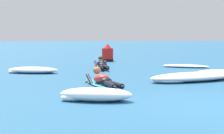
# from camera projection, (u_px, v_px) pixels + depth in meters

# --- Properties ---
(ground_plane) EXTENTS (120.00, 120.00, 0.00)m
(ground_plane) POSITION_uv_depth(u_px,v_px,m) (152.00, 66.00, 17.91)
(ground_plane) COLOR #235B84
(surfer_near) EXTENTS (1.11, 2.46, 0.53)m
(surfer_near) POSITION_uv_depth(u_px,v_px,m) (103.00, 81.00, 10.92)
(surfer_near) COLOR #2DB2D1
(surfer_near) RESTS_ON ground
(surfer_far) EXTENTS (0.74, 2.58, 0.54)m
(surfer_far) POSITION_uv_depth(u_px,v_px,m) (102.00, 65.00, 16.39)
(surfer_far) COLOR #E54C66
(surfer_far) RESTS_ON ground
(whitewater_front) EXTENTS (2.06, 1.30, 0.23)m
(whitewater_front) POSITION_uv_depth(u_px,v_px,m) (33.00, 70.00, 14.57)
(whitewater_front) COLOR white
(whitewater_front) RESTS_ON ground
(whitewater_mid_left) EXTENTS (1.69, 0.97, 0.30)m
(whitewater_mid_left) POSITION_uv_depth(u_px,v_px,m) (96.00, 95.00, 8.51)
(whitewater_mid_left) COLOR white
(whitewater_mid_left) RESTS_ON ground
(whitewater_mid_right) EXTENTS (3.25, 2.18, 0.27)m
(whitewater_mid_right) POSITION_uv_depth(u_px,v_px,m) (194.00, 77.00, 12.15)
(whitewater_mid_right) COLOR white
(whitewater_mid_right) RESTS_ON ground
(whitewater_far_band) EXTENTS (2.12, 1.39, 0.13)m
(whitewater_far_band) POSITION_uv_depth(u_px,v_px,m) (186.00, 66.00, 16.96)
(whitewater_far_band) COLOR white
(whitewater_far_band) RESTS_ON ground
(channel_marker_buoy) EXTENTS (0.63, 0.63, 0.93)m
(channel_marker_buoy) POSITION_uv_depth(u_px,v_px,m) (108.00, 54.00, 20.75)
(channel_marker_buoy) COLOR red
(channel_marker_buoy) RESTS_ON ground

